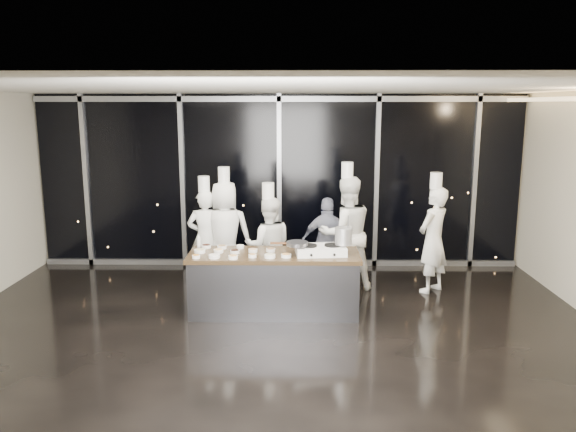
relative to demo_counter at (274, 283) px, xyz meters
name	(u,v)px	position (x,y,z in m)	size (l,w,h in m)	color
ground	(272,337)	(0.00, -0.90, -0.45)	(9.00, 9.00, 0.00)	black
room_shell	(285,167)	(0.18, -0.90, 1.79)	(9.02, 7.02, 3.21)	#BCB6A1
window_wall	(279,181)	(0.00, 2.53, 1.14)	(8.90, 0.11, 3.20)	black
demo_counter	(274,283)	(0.00, 0.00, 0.00)	(2.46, 0.86, 0.90)	#3B3B40
stove	(321,250)	(0.67, -0.05, 0.51)	(0.74, 0.50, 0.14)	white
frying_pan	(297,244)	(0.33, -0.10, 0.61)	(0.55, 0.34, 0.05)	gray
stock_pot	(343,236)	(0.99, -0.02, 0.71)	(0.24, 0.24, 0.24)	silver
prep_bowls	(235,252)	(-0.56, -0.05, 0.47)	(1.40, 0.73, 0.05)	white
squeeze_bottle	(199,241)	(-1.14, 0.31, 0.55)	(0.06, 0.06, 0.21)	white
chef_far_left	(205,237)	(-1.20, 1.25, 0.38)	(0.63, 0.45, 1.86)	white
chef_left	(225,233)	(-0.86, 1.25, 0.45)	(0.88, 0.58, 2.01)	white
chef_center	(269,245)	(-0.12, 0.87, 0.34)	(0.81, 0.65, 1.80)	white
guest	(328,242)	(0.85, 1.30, 0.30)	(0.91, 0.47, 1.50)	#151C3C
chef_right	(346,233)	(1.13, 1.11, 0.49)	(1.07, 0.93, 2.10)	white
chef_side	(433,239)	(2.52, 1.00, 0.43)	(0.74, 0.73, 1.95)	white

